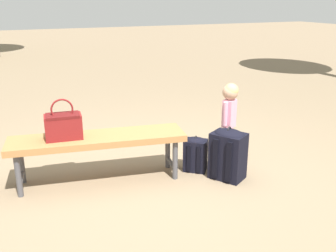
{
  "coord_description": "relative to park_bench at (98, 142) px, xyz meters",
  "views": [
    {
      "loc": [
        -1.3,
        -3.13,
        1.65
      ],
      "look_at": [
        0.2,
        0.18,
        0.45
      ],
      "focal_mm": 41.49,
      "sensor_mm": 36.0,
      "label": 1
    }
  ],
  "objects": [
    {
      "name": "ground_plane",
      "position": [
        0.51,
        -0.18,
        -0.39
      ],
      "size": [
        40.0,
        40.0,
        0.0
      ],
      "primitive_type": "plane",
      "color": "#7F6B51",
      "rests_on": "ground"
    },
    {
      "name": "handbag",
      "position": [
        -0.29,
        0.05,
        0.18
      ],
      "size": [
        0.34,
        0.22,
        0.37
      ],
      "color": "maroon",
      "rests_on": "park_bench"
    },
    {
      "name": "child_standing",
      "position": [
        1.41,
        -0.01,
        0.15
      ],
      "size": [
        0.2,
        0.17,
        0.82
      ],
      "color": "#E5B2C6",
      "rests_on": "ground"
    },
    {
      "name": "backpack_small",
      "position": [
        0.93,
        -0.17,
        -0.21
      ],
      "size": [
        0.27,
        0.26,
        0.37
      ],
      "color": "black",
      "rests_on": "ground"
    },
    {
      "name": "backpack_large",
      "position": [
        1.13,
        -0.45,
        -0.13
      ],
      "size": [
        0.35,
        0.38,
        0.52
      ],
      "color": "black",
      "rests_on": "ground"
    },
    {
      "name": "park_bench",
      "position": [
        0.0,
        0.0,
        0.0
      ],
      "size": [
        1.64,
        0.67,
        0.45
      ],
      "color": "#9E6B3D",
      "rests_on": "ground"
    }
  ]
}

